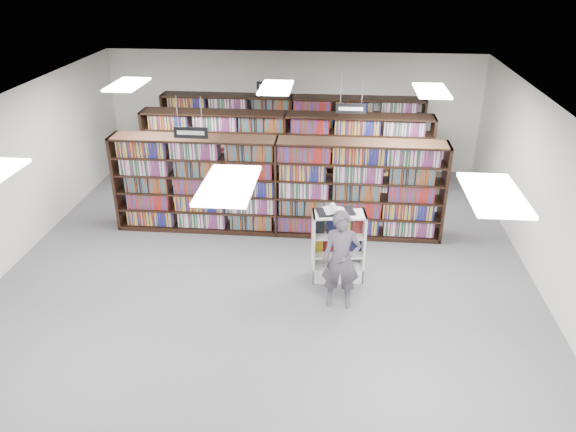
# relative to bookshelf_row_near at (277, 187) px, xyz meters

# --- Properties ---
(floor) EXTENTS (12.00, 12.00, 0.00)m
(floor) POSITION_rel_bookshelf_row_near_xyz_m (0.00, -2.00, -1.05)
(floor) COLOR #5C5B61
(floor) RESTS_ON ground
(ceiling) EXTENTS (10.00, 12.00, 0.10)m
(ceiling) POSITION_rel_bookshelf_row_near_xyz_m (0.00, -2.00, 2.15)
(ceiling) COLOR silver
(ceiling) RESTS_ON wall_back
(wall_back) EXTENTS (10.00, 0.10, 3.20)m
(wall_back) POSITION_rel_bookshelf_row_near_xyz_m (0.00, 4.00, 0.55)
(wall_back) COLOR silver
(wall_back) RESTS_ON ground
(wall_right) EXTENTS (0.10, 12.00, 3.20)m
(wall_right) POSITION_rel_bookshelf_row_near_xyz_m (5.00, -2.00, 0.55)
(wall_right) COLOR silver
(wall_right) RESTS_ON ground
(bookshelf_row_near) EXTENTS (7.00, 0.60, 2.10)m
(bookshelf_row_near) POSITION_rel_bookshelf_row_near_xyz_m (0.00, 0.00, 0.00)
(bookshelf_row_near) COLOR black
(bookshelf_row_near) RESTS_ON floor
(bookshelf_row_mid) EXTENTS (7.00, 0.60, 2.10)m
(bookshelf_row_mid) POSITION_rel_bookshelf_row_near_xyz_m (0.00, 2.00, 0.00)
(bookshelf_row_mid) COLOR black
(bookshelf_row_mid) RESTS_ON floor
(bookshelf_row_far) EXTENTS (7.00, 0.60, 2.10)m
(bookshelf_row_far) POSITION_rel_bookshelf_row_near_xyz_m (0.00, 3.70, 0.00)
(bookshelf_row_far) COLOR black
(bookshelf_row_far) RESTS_ON floor
(aisle_sign_left) EXTENTS (0.65, 0.02, 0.80)m
(aisle_sign_left) POSITION_rel_bookshelf_row_near_xyz_m (-1.50, -1.00, 1.48)
(aisle_sign_left) COLOR #B2B2B7
(aisle_sign_left) RESTS_ON ceiling
(aisle_sign_right) EXTENTS (0.65, 0.02, 0.80)m
(aisle_sign_right) POSITION_rel_bookshelf_row_near_xyz_m (1.50, 1.00, 1.48)
(aisle_sign_right) COLOR #B2B2B7
(aisle_sign_right) RESTS_ON ceiling
(aisle_sign_center) EXTENTS (0.65, 0.02, 0.80)m
(aisle_sign_center) POSITION_rel_bookshelf_row_near_xyz_m (-0.50, 3.00, 1.48)
(aisle_sign_center) COLOR #B2B2B7
(aisle_sign_center) RESTS_ON ceiling
(troffer_front_center) EXTENTS (0.60, 1.20, 0.04)m
(troffer_front_center) POSITION_rel_bookshelf_row_near_xyz_m (0.00, -5.00, 2.11)
(troffer_front_center) COLOR white
(troffer_front_center) RESTS_ON ceiling
(troffer_front_right) EXTENTS (0.60, 1.20, 0.04)m
(troffer_front_right) POSITION_rel_bookshelf_row_near_xyz_m (3.00, -5.00, 2.11)
(troffer_front_right) COLOR white
(troffer_front_right) RESTS_ON ceiling
(troffer_back_left) EXTENTS (0.60, 1.20, 0.04)m
(troffer_back_left) POSITION_rel_bookshelf_row_near_xyz_m (-3.00, 0.00, 2.11)
(troffer_back_left) COLOR white
(troffer_back_left) RESTS_ON ceiling
(troffer_back_center) EXTENTS (0.60, 1.20, 0.04)m
(troffer_back_center) POSITION_rel_bookshelf_row_near_xyz_m (0.00, 0.00, 2.11)
(troffer_back_center) COLOR white
(troffer_back_center) RESTS_ON ceiling
(troffer_back_right) EXTENTS (0.60, 1.20, 0.04)m
(troffer_back_right) POSITION_rel_bookshelf_row_near_xyz_m (3.00, 0.00, 2.11)
(troffer_back_right) COLOR white
(troffer_back_right) RESTS_ON ceiling
(endcap_display) EXTENTS (1.00, 0.57, 1.34)m
(endcap_display) POSITION_rel_bookshelf_row_near_xyz_m (1.32, -1.77, -0.59)
(endcap_display) COLOR white
(endcap_display) RESTS_ON floor
(open_book) EXTENTS (0.75, 0.54, 0.13)m
(open_book) POSITION_rel_bookshelf_row_near_xyz_m (1.25, -1.75, 0.32)
(open_book) COLOR black
(open_book) RESTS_ON endcap_display
(shopper) EXTENTS (0.65, 0.43, 1.78)m
(shopper) POSITION_rel_bookshelf_row_near_xyz_m (1.38, -2.70, -0.16)
(shopper) COLOR #4D4852
(shopper) RESTS_ON floor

